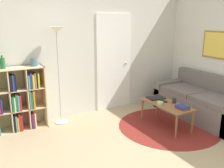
{
  "coord_description": "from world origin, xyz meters",
  "views": [
    {
      "loc": [
        -1.99,
        -2.17,
        1.89
      ],
      "look_at": [
        -0.07,
        1.3,
        0.85
      ],
      "focal_mm": 40.0,
      "sensor_mm": 36.0,
      "label": 1
    }
  ],
  "objects": [
    {
      "name": "remote",
      "position": [
        0.92,
        1.14,
        0.44
      ],
      "size": [
        0.05,
        0.16,
        0.02
      ],
      "color": "black",
      "rests_on": "coffee_table"
    },
    {
      "name": "cup",
      "position": [
        1.03,
        0.98,
        0.48
      ],
      "size": [
        0.07,
        0.07,
        0.09
      ],
      "color": "#28282D",
      "rests_on": "coffee_table"
    },
    {
      "name": "rug",
      "position": [
        0.94,
        1.0,
        0.0
      ],
      "size": [
        1.81,
        1.81,
        0.01
      ],
      "color": "maroon",
      "rests_on": "ground_plane"
    },
    {
      "name": "ground_plane",
      "position": [
        0.0,
        0.0,
        0.0
      ],
      "size": [
        14.0,
        14.0,
        0.0
      ],
      "primitive_type": "plane",
      "color": "tan"
    },
    {
      "name": "couch",
      "position": [
        1.85,
        1.03,
        0.28
      ],
      "size": [
        0.84,
        1.89,
        0.82
      ],
      "color": "#66605B",
      "rests_on": "ground_plane"
    },
    {
      "name": "bottle_right",
      "position": [
        -1.61,
        2.18,
        1.19
      ],
      "size": [
        0.08,
        0.08,
        0.22
      ],
      "color": "#236633",
      "rests_on": "bookshelf"
    },
    {
      "name": "bowl",
      "position": [
        0.76,
        1.05,
        0.46
      ],
      "size": [
        0.1,
        0.1,
        0.05
      ],
      "color": "#9ED193",
      "rests_on": "coffee_table"
    },
    {
      "name": "book_stack_on_table",
      "position": [
        0.94,
        0.69,
        0.46
      ],
      "size": [
        0.16,
        0.21,
        0.05
      ],
      "color": "#196B38",
      "rests_on": "coffee_table"
    },
    {
      "name": "bookshelf",
      "position": [
        -1.45,
        2.18,
        0.54
      ],
      "size": [
        0.9,
        0.34,
        1.1
      ],
      "color": "beige",
      "rests_on": "ground_plane"
    },
    {
      "name": "coffee_table",
      "position": [
        0.89,
        1.03,
        0.38
      ],
      "size": [
        0.44,
        1.01,
        0.43
      ],
      "color": "brown",
      "rests_on": "ground_plane"
    },
    {
      "name": "floor_lamp",
      "position": [
        -0.71,
        2.11,
        1.42
      ],
      "size": [
        0.26,
        0.26,
        1.76
      ],
      "color": "#B7B7BC",
      "rests_on": "ground_plane"
    },
    {
      "name": "vase_on_shelf",
      "position": [
        -1.11,
        2.18,
        1.17
      ],
      "size": [
        0.12,
        0.12,
        0.14
      ],
      "color": "slate",
      "rests_on": "bookshelf"
    },
    {
      "name": "wall_back",
      "position": [
        0.02,
        2.39,
        1.29
      ],
      "size": [
        7.44,
        0.11,
        2.6
      ],
      "color": "silver",
      "rests_on": "ground_plane"
    },
    {
      "name": "wall_right",
      "position": [
        2.24,
        1.18,
        1.3
      ],
      "size": [
        0.08,
        5.37,
        2.6
      ],
      "color": "silver",
      "rests_on": "ground_plane"
    },
    {
      "name": "laptop",
      "position": [
        0.92,
        1.36,
        0.44
      ],
      "size": [
        0.33,
        0.27,
        0.02
      ],
      "color": "black",
      "rests_on": "coffee_table"
    }
  ]
}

